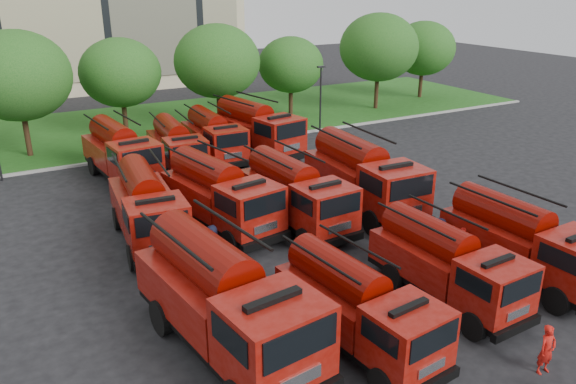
% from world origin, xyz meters
% --- Properties ---
extents(ground, '(140.00, 140.00, 0.00)m').
position_xyz_m(ground, '(0.00, 0.00, 0.00)').
color(ground, black).
rests_on(ground, ground).
extents(lawn, '(70.00, 16.00, 0.12)m').
position_xyz_m(lawn, '(0.00, 26.00, 0.06)').
color(lawn, '#1A4412').
rests_on(lawn, ground).
extents(curb, '(70.00, 0.30, 0.14)m').
position_xyz_m(curb, '(0.00, 17.90, 0.07)').
color(curb, gray).
rests_on(curb, ground).
extents(tree_2, '(6.72, 6.72, 8.22)m').
position_xyz_m(tree_2, '(-8.00, 21.50, 5.35)').
color(tree_2, '#382314').
rests_on(tree_2, ground).
extents(tree_3, '(5.88, 5.88, 7.19)m').
position_xyz_m(tree_3, '(-1.00, 24.00, 4.68)').
color(tree_3, '#382314').
rests_on(tree_3, ground).
extents(tree_4, '(6.55, 6.55, 8.01)m').
position_xyz_m(tree_4, '(6.00, 22.50, 5.22)').
color(tree_4, '#382314').
rests_on(tree_4, ground).
extents(tree_5, '(5.46, 5.46, 6.68)m').
position_xyz_m(tree_5, '(13.00, 23.50, 4.35)').
color(tree_5, '#382314').
rests_on(tree_5, ground).
extents(tree_6, '(6.89, 6.89, 8.42)m').
position_xyz_m(tree_6, '(21.00, 22.00, 5.49)').
color(tree_6, '#382314').
rests_on(tree_6, ground).
extents(tree_7, '(6.05, 6.05, 7.39)m').
position_xyz_m(tree_7, '(28.00, 24.00, 4.82)').
color(tree_7, '#382314').
rests_on(tree_7, ground).
extents(lamp_post_1, '(0.60, 0.25, 5.11)m').
position_xyz_m(lamp_post_1, '(12.00, 17.20, 2.90)').
color(lamp_post_1, black).
rests_on(lamp_post_1, ground).
extents(fire_truck_0, '(3.69, 8.19, 3.60)m').
position_xyz_m(fire_truck_0, '(-4.87, -3.95, 1.81)').
color(fire_truck_0, black).
rests_on(fire_truck_0, ground).
extents(fire_truck_1, '(2.82, 6.51, 2.88)m').
position_xyz_m(fire_truck_1, '(-1.17, -5.79, 1.45)').
color(fire_truck_1, black).
rests_on(fire_truck_1, ground).
extents(fire_truck_2, '(2.55, 6.45, 2.89)m').
position_xyz_m(fire_truck_2, '(3.30, -5.07, 1.46)').
color(fire_truck_2, black).
rests_on(fire_truck_2, ground).
extents(fire_truck_3, '(2.68, 6.85, 3.08)m').
position_xyz_m(fire_truck_3, '(7.06, -5.26, 1.55)').
color(fire_truck_3, black).
rests_on(fire_truck_3, ground).
extents(fire_truck_4, '(3.10, 7.24, 3.20)m').
position_xyz_m(fire_truck_4, '(-4.71, 5.14, 1.61)').
color(fire_truck_4, black).
rests_on(fire_truck_4, ground).
extents(fire_truck_5, '(3.70, 7.58, 3.31)m').
position_xyz_m(fire_truck_5, '(-1.36, 4.82, 1.66)').
color(fire_truck_5, black).
rests_on(fire_truck_5, ground).
extents(fire_truck_6, '(2.92, 7.21, 3.22)m').
position_xyz_m(fire_truck_6, '(1.84, 3.32, 1.62)').
color(fire_truck_6, black).
rests_on(fire_truck_6, ground).
extents(fire_truck_7, '(3.22, 8.00, 3.58)m').
position_xyz_m(fire_truck_7, '(5.82, 3.42, 1.80)').
color(fire_truck_7, black).
rests_on(fire_truck_7, ground).
extents(fire_truck_8, '(3.21, 7.48, 3.31)m').
position_xyz_m(fire_truck_8, '(-3.72, 13.94, 1.67)').
color(fire_truck_8, black).
rests_on(fire_truck_8, ground).
extents(fire_truck_9, '(2.82, 6.80, 3.03)m').
position_xyz_m(fire_truck_9, '(-0.38, 13.97, 1.52)').
color(fire_truck_9, black).
rests_on(fire_truck_9, ground).
extents(fire_truck_10, '(2.63, 6.80, 3.06)m').
position_xyz_m(fire_truck_10, '(2.49, 15.07, 1.54)').
color(fire_truck_10, black).
rests_on(fire_truck_10, ground).
extents(fire_truck_11, '(3.92, 8.02, 3.50)m').
position_xyz_m(fire_truck_11, '(5.40, 14.81, 1.76)').
color(fire_truck_11, black).
rests_on(fire_truck_11, ground).
extents(firefighter_0, '(0.61, 0.46, 1.60)m').
position_xyz_m(firefighter_0, '(2.97, -9.65, 0.00)').
color(firefighter_0, '#B6130E').
rests_on(firefighter_0, ground).
extents(firefighter_2, '(0.60, 1.04, 1.75)m').
position_xyz_m(firefighter_2, '(5.63, -3.59, 0.00)').
color(firefighter_2, '#B6130E').
rests_on(firefighter_2, ground).
extents(firefighter_3, '(1.29, 1.12, 1.79)m').
position_xyz_m(firefighter_3, '(5.42, -2.53, 0.00)').
color(firefighter_3, black).
rests_on(firefighter_3, ground).
extents(firefighter_4, '(0.97, 1.05, 1.80)m').
position_xyz_m(firefighter_4, '(-3.15, 1.42, 0.00)').
color(firefighter_4, black).
rests_on(firefighter_4, ground).
extents(firefighter_5, '(1.64, 1.03, 1.64)m').
position_xyz_m(firefighter_5, '(7.64, 3.90, 0.00)').
color(firefighter_5, '#B6130E').
rests_on(firefighter_5, ground).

